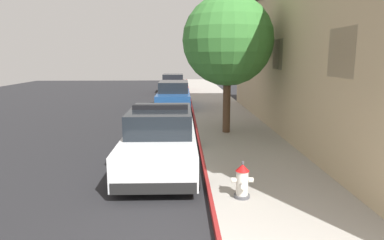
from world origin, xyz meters
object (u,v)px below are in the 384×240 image
Objects in this scene: street_tree at (228,41)px; parked_car_silver_ahead at (174,96)px; police_cruiser at (161,139)px; parked_car_dark_far at (173,84)px; fire_hydrant at (242,181)px.

parked_car_silver_ahead is at bearing 107.17° from street_tree.
police_cruiser is 19.25m from parked_car_dark_far.
parked_car_dark_far is at bearing 90.48° from police_cruiser.
street_tree is at bearing -81.27° from parked_car_dark_far.
police_cruiser reaches higher than parked_car_dark_far.
street_tree is (2.25, 3.56, 2.78)m from police_cruiser.
street_tree is at bearing 85.63° from fire_hydrant.
fire_hydrant is (1.79, -2.51, -0.25)m from police_cruiser.
police_cruiser is 3.09m from fire_hydrant.
street_tree is (2.15, -6.97, 2.78)m from parked_car_silver_ahead.
parked_car_dark_far is 16.11m from street_tree.
parked_car_silver_ahead is 8.72m from parked_car_dark_far.
parked_car_dark_far is 21.85m from fire_hydrant.
police_cruiser is 0.96× the size of street_tree.
police_cruiser is at bearing -90.52° from parked_car_silver_ahead.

